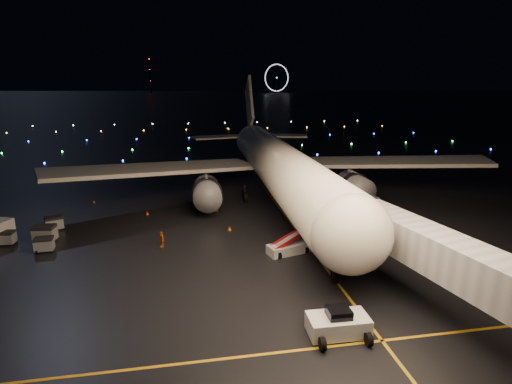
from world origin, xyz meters
TOP-DOWN VIEW (x-y plane):
  - ground at (0.00, 300.00)m, footprint 2000.00×2000.00m
  - lane_centre at (12.00, 15.00)m, footprint 0.25×80.00m
  - lane_cross at (-5.00, -10.00)m, footprint 60.00×0.25m
  - airliner at (12.39, 27.30)m, footprint 67.59×64.34m
  - pushback_tug at (9.25, -8.74)m, footprint 4.30×2.31m
  - belt_loader at (9.38, 5.52)m, footprint 6.89×3.53m
  - crew_c at (-3.82, 9.46)m, footprint 0.87×1.11m
  - safety_cone_0 at (3.99, 13.30)m, footprint 0.44×0.44m
  - safety_cone_1 at (3.04, 21.18)m, footprint 0.47×0.47m
  - safety_cone_2 at (-6.36, 21.11)m, footprint 0.41×0.41m
  - safety_cone_3 at (-14.68, 28.18)m, footprint 0.48×0.48m
  - ferris_wheel at (170.00, 720.00)m, footprint 49.33×16.80m
  - radio_mast at (-60.00, 740.00)m, footprint 1.80×1.80m
  - taxiway_lights at (0.00, 106.00)m, footprint 164.00×92.00m
  - baggage_cart_0 at (-15.97, 10.38)m, footprint 1.93×1.43m
  - baggage_cart_1 at (-16.76, 13.21)m, footprint 2.40×1.80m
  - baggage_cart_2 at (-20.76, 13.14)m, footprint 1.87×1.38m
  - baggage_cart_3 at (-16.95, 17.13)m, footprint 2.34×2.05m

SIDE VIEW (x-z plane):
  - ground at x=0.00m, z-range 0.00..0.00m
  - lane_centre at x=12.00m, z-range 0.00..0.02m
  - lane_cross at x=-5.00m, z-range 0.00..0.02m
  - taxiway_lights at x=0.00m, z-range 0.00..0.36m
  - safety_cone_2 at x=-6.36m, z-range 0.00..0.44m
  - safety_cone_3 at x=-14.68m, z-range 0.00..0.45m
  - safety_cone_1 at x=3.04m, z-range 0.00..0.49m
  - safety_cone_0 at x=3.99m, z-range 0.00..0.49m
  - baggage_cart_2 at x=-20.76m, z-range 0.00..1.52m
  - baggage_cart_0 at x=-15.97m, z-range 0.00..1.55m
  - baggage_cart_3 at x=-16.95m, z-range 0.00..1.66m
  - crew_c at x=-3.82m, z-range 0.00..1.76m
  - baggage_cart_1 at x=-16.76m, z-range 0.00..1.90m
  - pushback_tug at x=9.25m, z-range 0.00..2.03m
  - belt_loader at x=9.38m, z-range 0.00..3.22m
  - airliner at x=12.39m, z-range 0.00..18.80m
  - ferris_wheel at x=170.00m, z-range 0.00..52.00m
  - radio_mast at x=-60.00m, z-range 0.00..64.00m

